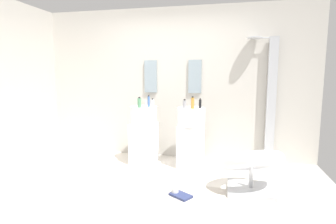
% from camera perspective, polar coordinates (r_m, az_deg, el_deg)
% --- Properties ---
extents(ground_plane, '(4.80, 3.60, 0.04)m').
position_cam_1_polar(ground_plane, '(3.53, -4.51, -16.96)').
color(ground_plane, silver).
extents(rear_partition, '(4.80, 0.10, 2.60)m').
position_cam_1_polar(rear_partition, '(4.81, 1.10, 5.95)').
color(rear_partition, beige).
rests_on(rear_partition, ground_plane).
extents(pedestal_sink_left, '(0.44, 0.44, 1.05)m').
position_cam_1_polar(pedestal_sink_left, '(4.51, -5.12, -4.56)').
color(pedestal_sink_left, white).
rests_on(pedestal_sink_left, ground_plane).
extents(pedestal_sink_right, '(0.44, 0.44, 1.05)m').
position_cam_1_polar(pedestal_sink_right, '(4.34, 4.80, -5.04)').
color(pedestal_sink_right, white).
rests_on(pedestal_sink_right, ground_plane).
extents(vanity_mirror_left, '(0.22, 0.03, 0.56)m').
position_cam_1_polar(vanity_mirror_left, '(4.83, -3.66, 7.46)').
color(vanity_mirror_left, '#8C9EA8').
extents(vanity_mirror_right, '(0.22, 0.03, 0.56)m').
position_cam_1_polar(vanity_mirror_right, '(4.67, 5.67, 7.42)').
color(vanity_mirror_right, '#8C9EA8').
extents(shower_column, '(0.49, 0.24, 2.05)m').
position_cam_1_polar(shower_column, '(4.65, 20.68, 2.66)').
color(shower_column, '#B7BABF').
rests_on(shower_column, ground_plane).
extents(lounge_chair, '(1.00, 1.01, 0.65)m').
position_cam_1_polar(lounge_chair, '(3.58, 17.12, -10.59)').
color(lounge_chair, '#B7BABF').
rests_on(lounge_chair, ground_plane).
extents(area_rug, '(1.16, 0.64, 0.01)m').
position_cam_1_polar(area_rug, '(3.46, 2.02, -17.02)').
color(area_rug, beige).
rests_on(area_rug, ground_plane).
extents(magazine_navy, '(0.30, 0.28, 0.03)m').
position_cam_1_polar(magazine_navy, '(3.41, 2.68, -17.11)').
color(magazine_navy, navy).
rests_on(magazine_navy, area_rug).
extents(coffee_mug, '(0.09, 0.09, 0.08)m').
position_cam_1_polar(coffee_mug, '(3.45, 1.48, -16.26)').
color(coffee_mug, white).
rests_on(coffee_mug, area_rug).
extents(soap_bottle_white, '(0.04, 0.04, 0.13)m').
position_cam_1_polar(soap_bottle_white, '(4.41, -3.25, 1.94)').
color(soap_bottle_white, white).
rests_on(soap_bottle_white, pedestal_sink_left).
extents(soap_bottle_grey, '(0.05, 0.05, 0.14)m').
position_cam_1_polar(soap_bottle_grey, '(4.21, 3.50, 1.69)').
color(soap_bottle_grey, '#99999E').
rests_on(soap_bottle_grey, pedestal_sink_right).
extents(soap_bottle_green, '(0.06, 0.06, 0.17)m').
position_cam_1_polar(soap_bottle_green, '(4.29, -6.03, 1.97)').
color(soap_bottle_green, '#59996B').
rests_on(soap_bottle_green, pedestal_sink_left).
extents(soap_bottle_amber, '(0.05, 0.05, 0.19)m').
position_cam_1_polar(soap_bottle_amber, '(4.14, 5.18, 1.92)').
color(soap_bottle_amber, '#C68C38').
rests_on(soap_bottle_amber, pedestal_sink_right).
extents(soap_bottle_blue, '(0.04, 0.04, 0.19)m').
position_cam_1_polar(soap_bottle_blue, '(4.35, -4.07, 2.23)').
color(soap_bottle_blue, '#4C72B7').
rests_on(soap_bottle_blue, pedestal_sink_left).
extents(soap_bottle_black, '(0.04, 0.04, 0.15)m').
position_cam_1_polar(soap_bottle_black, '(4.21, 6.77, 1.75)').
color(soap_bottle_black, black).
rests_on(soap_bottle_black, pedestal_sink_right).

